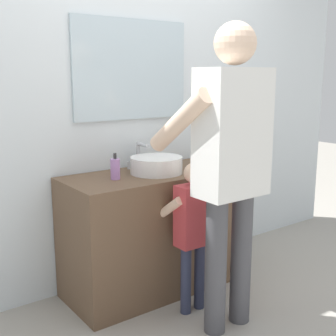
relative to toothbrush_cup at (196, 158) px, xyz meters
name	(u,v)px	position (x,y,z in m)	size (l,w,h in m)	color
ground_plane	(182,303)	(-0.37, -0.31, -0.87)	(14.00, 14.00, 0.00)	#9E998E
back_wall	(128,91)	(-0.37, 0.31, 0.48)	(4.40, 0.10, 2.70)	silver
vanity_cabinet	(155,231)	(-0.37, -0.01, -0.46)	(1.24, 0.54, 0.82)	brown
sink_basin	(156,165)	(-0.37, -0.03, 0.00)	(0.35, 0.35, 0.11)	white
faucet	(139,157)	(-0.37, 0.18, 0.03)	(0.18, 0.14, 0.18)	#B7BABF
toothbrush_cup	(196,158)	(0.00, 0.00, 0.00)	(0.07, 0.07, 0.21)	#4C8EB2
soap_bottle	(115,169)	(-0.68, -0.03, 0.01)	(0.06, 0.06, 0.16)	#B27FC6
child_toddler	(192,224)	(-0.37, -0.41, -0.30)	(0.29, 0.29, 0.95)	#2D334C
adult_parent	(230,152)	(-0.31, -0.66, 0.17)	(0.54, 0.56, 1.73)	#47474C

